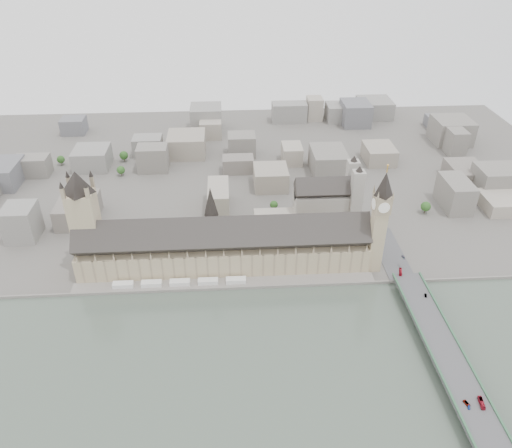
{
  "coord_description": "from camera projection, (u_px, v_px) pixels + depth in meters",
  "views": [
    {
      "loc": [
        6.36,
        -357.42,
        285.55
      ],
      "look_at": [
        30.52,
        33.06,
        37.56
      ],
      "focal_mm": 35.0,
      "sensor_mm": 36.0,
      "label": 1
    }
  ],
  "objects": [
    {
      "name": "bridge_parapets",
      "position": [
        460.0,
        377.0,
        345.23
      ],
      "size": [
        25.0,
        235.0,
        1.15
      ],
      "primitive_type": null,
      "color": "#376444",
      "rests_on": "westminster_bridge"
    },
    {
      "name": "car_approach",
      "position": [
        403.0,
        257.0,
        463.87
      ],
      "size": [
        2.94,
        5.62,
        1.56
      ],
      "primitive_type": "imported",
      "rotation": [
        0.0,
        0.0,
        0.15
      ],
      "color": "gray",
      "rests_on": "westminster_bridge"
    },
    {
      "name": "ground",
      "position": [
        225.0,
        279.0,
        453.85
      ],
      "size": [
        900.0,
        900.0,
        0.0
      ],
      "primitive_type": "plane",
      "color": "#595651",
      "rests_on": "ground"
    },
    {
      "name": "westminster_bridge",
      "position": [
        435.0,
        337.0,
        385.79
      ],
      "size": [
        25.0,
        325.0,
        10.25
      ],
      "primitive_type": "cube",
      "color": "#474749",
      "rests_on": "ground"
    },
    {
      "name": "victoria_tower",
      "position": [
        84.0,
        217.0,
        439.85
      ],
      "size": [
        30.0,
        30.0,
        100.0
      ],
      "color": "tan",
      "rests_on": "ground"
    },
    {
      "name": "elizabeth_tower",
      "position": [
        380.0,
        215.0,
        436.69
      ],
      "size": [
        17.0,
        17.0,
        107.5
      ],
      "color": "tan",
      "rests_on": "ground"
    },
    {
      "name": "red_bus_south",
      "position": [
        481.0,
        403.0,
        326.59
      ],
      "size": [
        3.79,
        10.37,
        2.82
      ],
      "primitive_type": "imported",
      "rotation": [
        0.0,
        0.0,
        -0.14
      ],
      "color": "maroon",
      "rests_on": "westminster_bridge"
    },
    {
      "name": "park_trees",
      "position": [
        214.0,
        236.0,
        499.89
      ],
      "size": [
        110.0,
        30.0,
        15.0
      ],
      "primitive_type": null,
      "color": "#264C1B",
      "rests_on": "ground"
    },
    {
      "name": "westminster_abbey",
      "position": [
        328.0,
        200.0,
        526.29
      ],
      "size": [
        68.0,
        36.0,
        64.0
      ],
      "color": "gray",
      "rests_on": "ground"
    },
    {
      "name": "embankment_wall",
      "position": [
        225.0,
        289.0,
        440.4
      ],
      "size": [
        600.0,
        1.5,
        3.0
      ],
      "primitive_type": "cube",
      "color": "gray",
      "rests_on": "ground"
    },
    {
      "name": "car_blue",
      "position": [
        469.0,
        407.0,
        324.72
      ],
      "size": [
        2.76,
        4.22,
        1.34
      ],
      "primitive_type": "imported",
      "rotation": [
        0.0,
        0.0,
        -0.33
      ],
      "color": "navy",
      "rests_on": "westminster_bridge"
    },
    {
      "name": "palace_of_westminster",
      "position": [
        224.0,
        246.0,
        458.3
      ],
      "size": [
        265.0,
        40.73,
        55.44
      ],
      "color": "tan",
      "rests_on": "ground"
    },
    {
      "name": "car_grey",
      "position": [
        467.0,
        403.0,
        327.05
      ],
      "size": [
        4.09,
        5.96,
        1.51
      ],
      "primitive_type": "imported",
      "rotation": [
        0.0,
        0.0,
        0.32
      ],
      "color": "gray",
      "rests_on": "westminster_bridge"
    },
    {
      "name": "car_silver",
      "position": [
        426.0,
        295.0,
        418.17
      ],
      "size": [
        2.63,
        4.79,
        1.5
      ],
      "primitive_type": "imported",
      "rotation": [
        0.0,
        0.0,
        -0.24
      ],
      "color": "gray",
      "rests_on": "westminster_bridge"
    },
    {
      "name": "river_thames",
      "position": [
        227.0,
        443.0,
        314.75
      ],
      "size": [
        600.0,
        600.0,
        0.0
      ],
      "primitive_type": "plane",
      "color": "#4D5B4E",
      "rests_on": "ground"
    },
    {
      "name": "river_terrace",
      "position": [
        225.0,
        284.0,
        446.99
      ],
      "size": [
        270.0,
        15.0,
        2.0
      ],
      "primitive_type": "cube",
      "color": "gray",
      "rests_on": "ground"
    },
    {
      "name": "terrace_tents",
      "position": [
        180.0,
        282.0,
        443.72
      ],
      "size": [
        118.0,
        7.0,
        4.0
      ],
      "color": "white",
      "rests_on": "river_terrace"
    },
    {
      "name": "city_skyline_inland",
      "position": [
        223.0,
        150.0,
        650.21
      ],
      "size": [
        720.0,
        360.0,
        38.0
      ],
      "primitive_type": null,
      "color": "gray",
      "rests_on": "ground"
    },
    {
      "name": "red_bus_north",
      "position": [
        400.0,
        272.0,
        444.42
      ],
      "size": [
        5.13,
        10.34,
        2.81
      ],
      "primitive_type": "imported",
      "rotation": [
        0.0,
        0.0,
        -0.29
      ],
      "color": "maroon",
      "rests_on": "westminster_bridge"
    },
    {
      "name": "central_tower",
      "position": [
        211.0,
        210.0,
        444.24
      ],
      "size": [
        13.0,
        13.0,
        48.0
      ],
      "color": "gray",
      "rests_on": "ground"
    }
  ]
}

